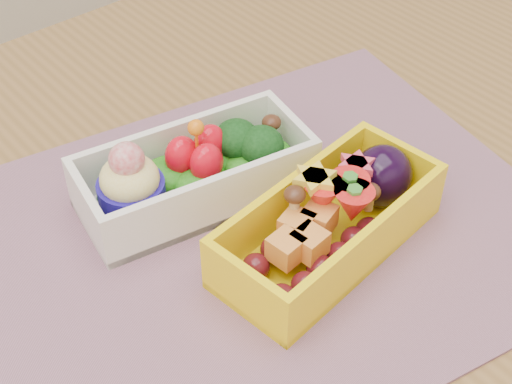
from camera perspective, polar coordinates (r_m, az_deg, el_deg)
table at (r=0.66m, az=-1.90°, el=-11.16°), size 1.20×0.80×0.75m
placemat at (r=0.60m, az=-0.25°, el=-3.29°), size 0.53×0.44×0.00m
bento_white at (r=0.61m, az=-4.66°, el=1.42°), size 0.20×0.11×0.08m
bento_yellow at (r=0.57m, az=5.74°, el=-2.09°), size 0.19×0.10×0.06m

